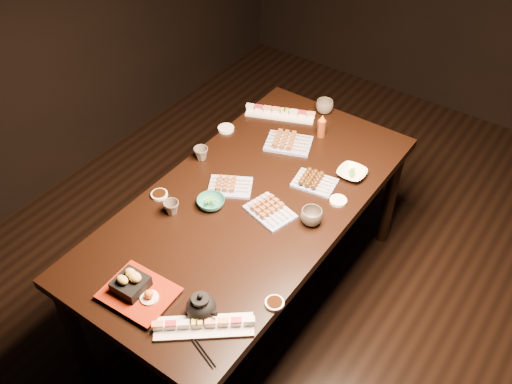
# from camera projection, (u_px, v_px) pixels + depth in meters

# --- Properties ---
(ground) EXTENTS (5.00, 5.00, 0.00)m
(ground) POSITION_uv_depth(u_px,v_px,m) (298.00, 336.00, 3.01)
(ground) COLOR black
(ground) RESTS_ON ground
(dining_table) EXTENTS (1.10, 1.89, 0.75)m
(dining_table) POSITION_uv_depth(u_px,v_px,m) (250.00, 254.00, 2.94)
(dining_table) COLOR black
(dining_table) RESTS_ON ground
(sushi_platter_near) EXTENTS (0.36, 0.32, 0.05)m
(sushi_platter_near) POSITION_uv_depth(u_px,v_px,m) (204.00, 324.00, 2.15)
(sushi_platter_near) COLOR white
(sushi_platter_near) RESTS_ON dining_table
(sushi_platter_far) EXTENTS (0.39, 0.24, 0.05)m
(sushi_platter_far) POSITION_uv_depth(u_px,v_px,m) (280.00, 112.00, 3.18)
(sushi_platter_far) COLOR white
(sushi_platter_far) RESTS_ON dining_table
(yakitori_plate_center) EXTENTS (0.25, 0.23, 0.05)m
(yakitori_plate_center) POSITION_uv_depth(u_px,v_px,m) (230.00, 184.00, 2.73)
(yakitori_plate_center) COLOR #828EB6
(yakitori_plate_center) RESTS_ON dining_table
(yakitori_plate_right) EXTENTS (0.25, 0.21, 0.05)m
(yakitori_plate_right) POSITION_uv_depth(u_px,v_px,m) (270.00, 209.00, 2.60)
(yakitori_plate_right) COLOR #828EB6
(yakitori_plate_right) RESTS_ON dining_table
(yakitori_plate_left) EXTENTS (0.28, 0.24, 0.06)m
(yakitori_plate_left) POSITION_uv_depth(u_px,v_px,m) (289.00, 140.00, 2.98)
(yakitori_plate_left) COLOR #828EB6
(yakitori_plate_left) RESTS_ON dining_table
(tsukune_plate) EXTENTS (0.22, 0.17, 0.05)m
(tsukune_plate) POSITION_uv_depth(u_px,v_px,m) (315.00, 180.00, 2.75)
(tsukune_plate) COLOR #828EB6
(tsukune_plate) RESTS_ON dining_table
(edamame_bowl_green) EXTENTS (0.14, 0.14, 0.04)m
(edamame_bowl_green) POSITION_uv_depth(u_px,v_px,m) (211.00, 202.00, 2.65)
(edamame_bowl_green) COLOR #277863
(edamame_bowl_green) RESTS_ON dining_table
(edamame_bowl_cream) EXTENTS (0.14, 0.14, 0.03)m
(edamame_bowl_cream) POSITION_uv_depth(u_px,v_px,m) (352.00, 173.00, 2.80)
(edamame_bowl_cream) COLOR #F9EFCC
(edamame_bowl_cream) RESTS_ON dining_table
(tempura_tray) EXTENTS (0.29, 0.24, 0.10)m
(tempura_tray) POSITION_uv_depth(u_px,v_px,m) (138.00, 288.00, 2.24)
(tempura_tray) COLOR black
(tempura_tray) RESTS_ON dining_table
(teacup_near_left) EXTENTS (0.07, 0.07, 0.07)m
(teacup_near_left) POSITION_uv_depth(u_px,v_px,m) (172.00, 208.00, 2.60)
(teacup_near_left) COLOR #51473E
(teacup_near_left) RESTS_ON dining_table
(teacup_mid_right) EXTENTS (0.10, 0.10, 0.08)m
(teacup_mid_right) POSITION_uv_depth(u_px,v_px,m) (312.00, 217.00, 2.55)
(teacup_mid_right) COLOR #51473E
(teacup_mid_right) RESTS_ON dining_table
(teacup_far_left) EXTENTS (0.08, 0.08, 0.07)m
(teacup_far_left) POSITION_uv_depth(u_px,v_px,m) (201.00, 154.00, 2.89)
(teacup_far_left) COLOR #51473E
(teacup_far_left) RESTS_ON dining_table
(teacup_far_right) EXTENTS (0.11, 0.11, 0.08)m
(teacup_far_right) POSITION_uv_depth(u_px,v_px,m) (325.00, 107.00, 3.19)
(teacup_far_right) COLOR #51473E
(teacup_far_right) RESTS_ON dining_table
(teapot) EXTENTS (0.14, 0.14, 0.12)m
(teapot) POSITION_uv_depth(u_px,v_px,m) (201.00, 305.00, 2.17)
(teapot) COLOR black
(teapot) RESTS_ON dining_table
(condiment_bottle) EXTENTS (0.05, 0.05, 0.13)m
(condiment_bottle) POSITION_uv_depth(u_px,v_px,m) (322.00, 126.00, 3.01)
(condiment_bottle) COLOR #662A0D
(condiment_bottle) RESTS_ON dining_table
(sauce_dish_west) EXTENTS (0.11, 0.11, 0.01)m
(sauce_dish_west) POSITION_uv_depth(u_px,v_px,m) (159.00, 195.00, 2.70)
(sauce_dish_west) COLOR white
(sauce_dish_west) RESTS_ON dining_table
(sauce_dish_east) EXTENTS (0.11, 0.11, 0.01)m
(sauce_dish_east) POSITION_uv_depth(u_px,v_px,m) (338.00, 201.00, 2.67)
(sauce_dish_east) COLOR white
(sauce_dish_east) RESTS_ON dining_table
(sauce_dish_se) EXTENTS (0.09, 0.09, 0.01)m
(sauce_dish_se) POSITION_uv_depth(u_px,v_px,m) (275.00, 303.00, 2.24)
(sauce_dish_se) COLOR white
(sauce_dish_se) RESTS_ON dining_table
(sauce_dish_nw) EXTENTS (0.10, 0.10, 0.02)m
(sauce_dish_nw) POSITION_uv_depth(u_px,v_px,m) (226.00, 129.00, 3.09)
(sauce_dish_nw) COLOR white
(sauce_dish_nw) RESTS_ON dining_table
(chopsticks_near) EXTENTS (0.17, 0.15, 0.01)m
(chopsticks_near) POSITION_uv_depth(u_px,v_px,m) (142.00, 288.00, 2.30)
(chopsticks_near) COLOR black
(chopsticks_near) RESTS_ON dining_table
(chopsticks_se) EXTENTS (0.22, 0.09, 0.01)m
(chopsticks_se) POSITION_uv_depth(u_px,v_px,m) (198.00, 345.00, 2.11)
(chopsticks_se) COLOR black
(chopsticks_se) RESTS_ON dining_table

